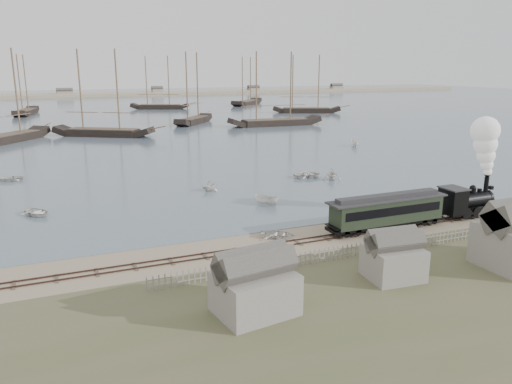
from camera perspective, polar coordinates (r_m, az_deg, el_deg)
name	(u,v)px	position (r m, az deg, el deg)	size (l,w,h in m)	color
ground	(297,235)	(48.98, 4.77, -4.89)	(600.00, 600.00, 0.00)	gray
harbor_water	(101,107)	(212.60, -17.29, 9.23)	(600.00, 336.00, 0.06)	#414F5E
rail_track	(307,241)	(47.31, 5.89, -5.56)	(120.00, 1.80, 0.16)	#3A251F
picket_fence_west	(266,271)	(40.44, 1.16, -9.06)	(19.00, 0.10, 1.20)	slate
picket_fence_east	(453,242)	(50.42, 21.61, -5.31)	(15.00, 0.10, 1.20)	slate
shed_left	(255,313)	(34.20, -0.12, -13.62)	(5.00, 4.00, 4.10)	slate
shed_mid	(392,278)	(40.65, 15.30, -9.46)	(4.00, 3.50, 3.60)	slate
far_spit	(85,97)	(292.14, -19.01, 10.27)	(500.00, 20.00, 1.80)	tan
locomotive	(482,173)	(59.03, 24.41, 2.00)	(8.38, 3.13, 10.44)	black
passenger_coach	(387,210)	(51.49, 14.76, -2.02)	(13.03, 2.51, 3.16)	black
beached_dinghy	(278,234)	(47.91, 2.52, -4.85)	(3.36, 2.40, 0.70)	silver
rowboat_0	(37,212)	(59.70, -23.75, -2.13)	(3.63, 2.59, 0.75)	silver
rowboat_1	(210,185)	(65.84, -5.29, 0.76)	(2.66, 2.29, 1.40)	silver
rowboat_2	(266,200)	(58.76, 1.16, -0.92)	(3.10, 1.17, 1.20)	silver
rowboat_3	(308,175)	(73.82, 5.94, 2.00)	(4.21, 3.00, 0.87)	silver
rowboat_4	(332,174)	(72.83, 8.67, 2.06)	(3.10, 2.68, 1.64)	silver
rowboat_5	(354,143)	(104.48, 11.18, 5.50)	(3.29, 1.24, 1.27)	silver
rowboat_6	(10,178)	(79.49, -26.31, 1.42)	(3.54, 2.53, 0.73)	silver
schooner_1	(3,95)	(120.10, -26.93, 9.85)	(22.92, 5.29, 20.00)	black
schooner_2	(101,93)	(122.27, -17.34, 10.77)	(23.71, 5.47, 20.00)	black
schooner_3	(193,88)	(144.40, -7.23, 11.71)	(19.20, 4.43, 20.00)	black
schooner_4	(275,89)	(138.78, 2.24, 11.71)	(26.31, 6.07, 20.00)	black
schooner_5	(307,84)	(178.70, 5.85, 12.20)	(23.60, 5.45, 20.00)	black
schooner_7	(23,85)	(187.51, -25.07, 11.06)	(21.16, 4.88, 20.00)	black
schooner_8	(159,82)	(197.05, -11.07, 12.19)	(22.01, 5.08, 20.00)	black
schooner_9	(247,81)	(215.50, -1.04, 12.59)	(24.56, 5.67, 20.00)	black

